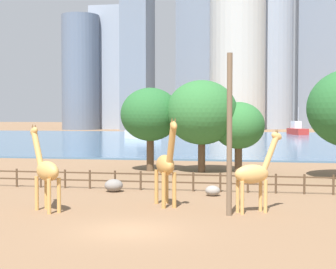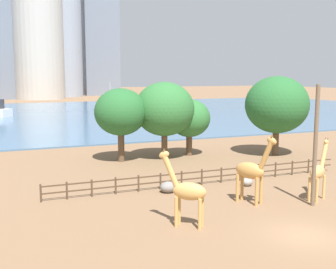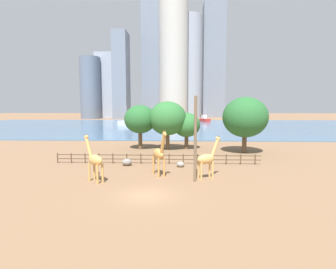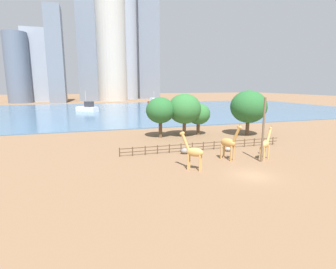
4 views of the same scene
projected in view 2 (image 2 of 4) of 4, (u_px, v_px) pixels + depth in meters
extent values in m
plane|color=brown|center=(71.00, 114.00, 96.90)|extent=(400.00, 400.00, 0.00)
cube|color=#476B8C|center=(73.00, 114.00, 94.13)|extent=(180.00, 86.00, 0.20)
cylinder|color=#C18C47|center=(261.00, 190.00, 29.14)|extent=(0.31, 0.31, 1.97)
cylinder|color=#C18C47|center=(257.00, 192.00, 28.69)|extent=(0.31, 0.31, 1.97)
cylinder|color=#C18C47|center=(242.00, 186.00, 30.15)|extent=(0.31, 0.31, 1.97)
cylinder|color=#C18C47|center=(237.00, 188.00, 29.70)|extent=(0.31, 0.31, 1.97)
ellipsoid|color=#C18C47|center=(250.00, 170.00, 29.23)|extent=(1.74, 2.34, 1.14)
cylinder|color=#C18C47|center=(266.00, 155.00, 28.26)|extent=(0.81, 1.17, 2.16)
ellipsoid|color=#C18C47|center=(272.00, 141.00, 27.85)|extent=(0.68, 0.89, 0.68)
cone|color=brown|center=(273.00, 136.00, 27.87)|extent=(0.14, 0.14, 0.21)
cone|color=brown|center=(271.00, 136.00, 27.74)|extent=(0.14, 0.14, 0.21)
cylinder|color=tan|center=(317.00, 186.00, 30.75)|extent=(0.27, 0.27, 1.74)
cylinder|color=tan|center=(324.00, 187.00, 30.40)|extent=(0.27, 0.27, 1.74)
cylinder|color=tan|center=(309.00, 189.00, 29.73)|extent=(0.27, 0.27, 1.74)
cylinder|color=tan|center=(317.00, 191.00, 29.39)|extent=(0.27, 0.27, 1.74)
ellipsoid|color=tan|center=(317.00, 172.00, 29.90)|extent=(2.06, 1.57, 1.01)
cylinder|color=tan|center=(324.00, 155.00, 30.57)|extent=(1.05, 0.75, 1.90)
ellipsoid|color=tan|center=(326.00, 142.00, 30.72)|extent=(0.79, 0.61, 0.61)
cone|color=brown|center=(326.00, 138.00, 30.73)|extent=(0.12, 0.12, 0.18)
cone|color=brown|center=(328.00, 138.00, 30.63)|extent=(0.12, 0.12, 0.18)
cylinder|color=tan|center=(176.00, 212.00, 24.71)|extent=(0.30, 0.30, 1.84)
cylinder|color=tan|center=(179.00, 209.00, 25.24)|extent=(0.30, 0.30, 1.84)
cylinder|color=tan|center=(200.00, 214.00, 24.27)|extent=(0.30, 0.30, 1.84)
cylinder|color=tan|center=(202.00, 211.00, 24.81)|extent=(0.30, 0.30, 1.84)
ellipsoid|color=tan|center=(189.00, 191.00, 24.58)|extent=(2.08, 1.93, 1.06)
cylinder|color=tan|center=(170.00, 171.00, 24.78)|extent=(1.05, 0.96, 2.00)
ellipsoid|color=tan|center=(164.00, 155.00, 24.77)|extent=(0.80, 0.75, 0.65)
cone|color=brown|center=(164.00, 150.00, 24.65)|extent=(0.14, 0.14, 0.19)
cone|color=brown|center=(164.00, 149.00, 24.80)|extent=(0.14, 0.14, 0.19)
cylinder|color=brown|center=(315.00, 146.00, 28.35)|extent=(0.28, 0.28, 8.29)
ellipsoid|color=gray|center=(247.00, 182.00, 34.01)|extent=(0.95, 0.87, 0.66)
ellipsoid|color=gray|center=(168.00, 187.00, 32.07)|extent=(1.24, 1.12, 0.84)
cylinder|color=#4C3826|center=(41.00, 193.00, 29.58)|extent=(0.14, 0.14, 1.30)
cylinder|color=#4C3826|center=(67.00, 191.00, 30.25)|extent=(0.14, 0.14, 1.30)
cylinder|color=#4C3826|center=(92.00, 188.00, 30.92)|extent=(0.14, 0.14, 1.30)
cylinder|color=#4C3826|center=(116.00, 186.00, 31.59)|extent=(0.14, 0.14, 1.30)
cylinder|color=#4C3826|center=(139.00, 183.00, 32.26)|extent=(0.14, 0.14, 1.30)
cylinder|color=#4C3826|center=(161.00, 181.00, 32.93)|extent=(0.14, 0.14, 1.30)
cylinder|color=#4C3826|center=(182.00, 179.00, 33.60)|extent=(0.14, 0.14, 1.30)
cylinder|color=#4C3826|center=(202.00, 177.00, 34.28)|extent=(0.14, 0.14, 1.30)
cylinder|color=#4C3826|center=(221.00, 175.00, 34.95)|extent=(0.14, 0.14, 1.30)
cylinder|color=#4C3826|center=(240.00, 173.00, 35.62)|extent=(0.14, 0.14, 1.30)
cylinder|color=#4C3826|center=(258.00, 171.00, 36.29)|extent=(0.14, 0.14, 1.30)
cylinder|color=#4C3826|center=(276.00, 170.00, 36.96)|extent=(0.14, 0.14, 1.30)
cylinder|color=#4C3826|center=(292.00, 168.00, 37.63)|extent=(0.14, 0.14, 1.30)
cylinder|color=#4C3826|center=(308.00, 166.00, 38.30)|extent=(0.14, 0.14, 1.30)
cylinder|color=#4C3826|center=(324.00, 165.00, 38.97)|extent=(0.14, 0.14, 1.30)
cube|color=#4C3826|center=(206.00, 171.00, 34.34)|extent=(26.10, 0.08, 0.10)
cube|color=#4C3826|center=(206.00, 177.00, 34.42)|extent=(26.10, 0.08, 0.10)
cylinder|color=brown|center=(164.00, 146.00, 44.97)|extent=(0.65, 0.65, 2.78)
ellipsoid|color=#2D6B33|center=(164.00, 109.00, 44.42)|extent=(6.35, 6.35, 5.71)
cylinder|color=brown|center=(189.00, 145.00, 46.80)|extent=(0.67, 0.67, 2.31)
ellipsoid|color=#2D6B33|center=(189.00, 118.00, 46.38)|extent=(4.63, 4.63, 4.17)
cylinder|color=brown|center=(121.00, 147.00, 43.44)|extent=(0.67, 0.67, 3.00)
ellipsoid|color=#26602D|center=(121.00, 112.00, 42.93)|extent=(5.37, 5.37, 4.83)
cylinder|color=brown|center=(275.00, 142.00, 46.87)|extent=(0.70, 0.70, 2.85)
ellipsoid|color=#26602D|center=(277.00, 105.00, 46.28)|extent=(6.97, 6.97, 6.28)
cube|color=#B22D28|center=(110.00, 102.00, 125.12)|extent=(4.80, 7.73, 1.46)
cube|color=silver|center=(108.00, 96.00, 125.58)|extent=(2.49, 3.04, 1.75)
cylinder|color=silver|center=(110.00, 91.00, 124.39)|extent=(0.15, 0.15, 5.09)
cube|color=slate|center=(98.00, 6.00, 183.02)|extent=(14.94, 15.33, 77.35)
cylinder|color=#939EAD|center=(59.00, 13.00, 168.82)|extent=(17.34, 17.34, 67.03)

